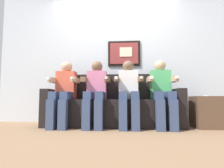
{
  "coord_description": "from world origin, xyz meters",
  "views": [
    {
      "loc": [
        0.2,
        -2.74,
        0.46
      ],
      "look_at": [
        0.0,
        0.15,
        0.7
      ],
      "focal_mm": 28.61,
      "sensor_mm": 36.0,
      "label": 1
    }
  ],
  "objects_px": {
    "person_leftmost": "(64,90)",
    "person_left_center": "(96,90)",
    "couch": "(113,107)",
    "person_right_center": "(129,90)",
    "spare_remote_on_table": "(206,96)",
    "person_rightmost": "(162,90)",
    "side_table_right": "(206,112)"
  },
  "relations": [
    {
      "from": "person_leftmost",
      "to": "person_left_center",
      "type": "xyz_separation_m",
      "value": [
        0.54,
        0.0,
        -0.0
      ]
    },
    {
      "from": "couch",
      "to": "person_left_center",
      "type": "bearing_deg",
      "value": -147.83
    },
    {
      "from": "person_left_center",
      "to": "person_right_center",
      "type": "height_order",
      "value": "same"
    },
    {
      "from": "person_left_center",
      "to": "spare_remote_on_table",
      "type": "xyz_separation_m",
      "value": [
        1.76,
        0.02,
        -0.1
      ]
    },
    {
      "from": "person_left_center",
      "to": "person_rightmost",
      "type": "bearing_deg",
      "value": -0.02
    },
    {
      "from": "spare_remote_on_table",
      "to": "couch",
      "type": "bearing_deg",
      "value": 174.35
    },
    {
      "from": "couch",
      "to": "person_right_center",
      "type": "xyz_separation_m",
      "value": [
        0.27,
        -0.17,
        0.29
      ]
    },
    {
      "from": "couch",
      "to": "side_table_right",
      "type": "relative_size",
      "value": 4.58
    },
    {
      "from": "couch",
      "to": "person_rightmost",
      "type": "height_order",
      "value": "person_rightmost"
    },
    {
      "from": "spare_remote_on_table",
      "to": "person_rightmost",
      "type": "bearing_deg",
      "value": -178.23
    },
    {
      "from": "spare_remote_on_table",
      "to": "person_leftmost",
      "type": "bearing_deg",
      "value": -179.47
    },
    {
      "from": "couch",
      "to": "spare_remote_on_table",
      "type": "relative_size",
      "value": 17.6
    },
    {
      "from": "person_right_center",
      "to": "spare_remote_on_table",
      "type": "bearing_deg",
      "value": 1.0
    },
    {
      "from": "couch",
      "to": "person_leftmost",
      "type": "height_order",
      "value": "person_leftmost"
    },
    {
      "from": "couch",
      "to": "person_right_center",
      "type": "height_order",
      "value": "person_right_center"
    },
    {
      "from": "person_right_center",
      "to": "side_table_right",
      "type": "bearing_deg",
      "value": 2.87
    },
    {
      "from": "person_right_center",
      "to": "spare_remote_on_table",
      "type": "height_order",
      "value": "person_right_center"
    },
    {
      "from": "couch",
      "to": "person_left_center",
      "type": "distance_m",
      "value": 0.43
    },
    {
      "from": "person_leftmost",
      "to": "person_left_center",
      "type": "distance_m",
      "value": 0.54
    },
    {
      "from": "couch",
      "to": "person_rightmost",
      "type": "distance_m",
      "value": 0.87
    },
    {
      "from": "couch",
      "to": "person_leftmost",
      "type": "xyz_separation_m",
      "value": [
        -0.8,
        -0.17,
        0.29
      ]
    },
    {
      "from": "person_right_center",
      "to": "person_rightmost",
      "type": "distance_m",
      "value": 0.54
    },
    {
      "from": "couch",
      "to": "spare_remote_on_table",
      "type": "height_order",
      "value": "couch"
    },
    {
      "from": "person_left_center",
      "to": "spare_remote_on_table",
      "type": "relative_size",
      "value": 8.54
    },
    {
      "from": "person_leftmost",
      "to": "person_right_center",
      "type": "height_order",
      "value": "same"
    },
    {
      "from": "couch",
      "to": "person_right_center",
      "type": "relative_size",
      "value": 2.06
    },
    {
      "from": "person_right_center",
      "to": "side_table_right",
      "type": "xyz_separation_m",
      "value": [
        1.23,
        0.06,
        -0.36
      ]
    },
    {
      "from": "couch",
      "to": "person_rightmost",
      "type": "xyz_separation_m",
      "value": [
        0.8,
        -0.17,
        0.29
      ]
    },
    {
      "from": "person_left_center",
      "to": "person_right_center",
      "type": "distance_m",
      "value": 0.53
    },
    {
      "from": "person_rightmost",
      "to": "side_table_right",
      "type": "bearing_deg",
      "value": 5.08
    },
    {
      "from": "person_left_center",
      "to": "person_right_center",
      "type": "bearing_deg",
      "value": -0.05
    },
    {
      "from": "side_table_right",
      "to": "couch",
      "type": "bearing_deg",
      "value": 175.9
    }
  ]
}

